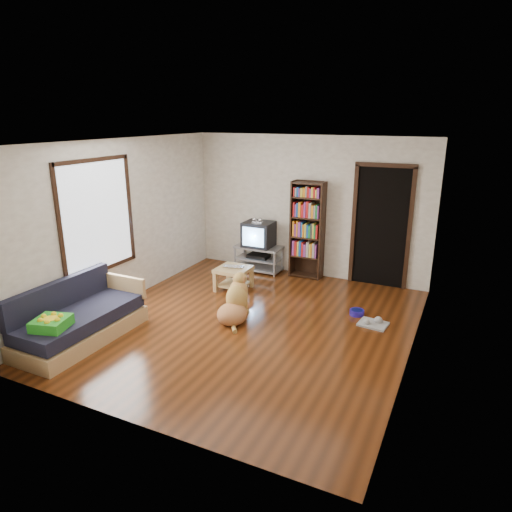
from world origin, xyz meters
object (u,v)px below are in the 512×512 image
at_px(dog, 235,303).
at_px(grey_rag, 373,324).
at_px(bookshelf, 308,225).
at_px(green_cushion, 51,323).
at_px(tv_stand, 259,257).
at_px(laptop, 233,267).
at_px(sofa, 80,321).
at_px(coffee_table, 234,274).
at_px(crt_tv, 259,234).
at_px(dog_bowl, 357,312).

bearing_deg(dog, grey_rag, 20.12).
bearing_deg(bookshelf, green_cushion, -112.88).
relative_size(green_cushion, tv_stand, 0.44).
bearing_deg(grey_rag, laptop, 172.19).
distance_m(grey_rag, bookshelf, 2.45).
xyz_separation_m(sofa, dog, (1.62, 1.45, -0.00)).
height_order(green_cushion, grey_rag, green_cushion).
relative_size(laptop, dog, 0.43).
distance_m(sofa, coffee_table, 2.72).
distance_m(green_cushion, dog, 2.50).
bearing_deg(crt_tv, dog_bowl, -29.11).
relative_size(green_cushion, dog, 0.47).
distance_m(dog_bowl, tv_stand, 2.57).
bearing_deg(sofa, bookshelf, 62.68).
bearing_deg(grey_rag, crt_tv, 149.48).
xyz_separation_m(green_cushion, dog_bowl, (3.10, 2.94, -0.45)).
relative_size(grey_rag, sofa, 0.22).
distance_m(crt_tv, coffee_table, 1.22).
xyz_separation_m(tv_stand, bookshelf, (0.95, 0.09, 0.73)).
bearing_deg(dog_bowl, bookshelf, 134.45).
relative_size(crt_tv, sofa, 0.32).
height_order(tv_stand, crt_tv, crt_tv).
bearing_deg(green_cushion, dog_bowl, 27.39).
bearing_deg(sofa, dog, 41.89).
bearing_deg(dog_bowl, coffee_table, 176.78).
bearing_deg(grey_rag, sofa, -148.60).
height_order(green_cushion, sofa, sofa).
distance_m(grey_rag, tv_stand, 2.96).
height_order(tv_stand, bookshelf, bookshelf).
bearing_deg(dog_bowl, green_cushion, -136.50).
bearing_deg(coffee_table, grey_rag, -8.49).
distance_m(green_cushion, dog_bowl, 4.30).
height_order(grey_rag, bookshelf, bookshelf).
height_order(crt_tv, dog, crt_tv).
bearing_deg(green_cushion, laptop, 57.56).
xyz_separation_m(grey_rag, dog, (-1.90, -0.70, 0.24)).
height_order(bookshelf, coffee_table, bookshelf).
bearing_deg(tv_stand, coffee_table, -87.97).
bearing_deg(sofa, crt_tv, 75.07).
bearing_deg(dog, laptop, 120.24).
height_order(dog_bowl, bookshelf, bookshelf).
bearing_deg(crt_tv, sofa, -104.93).
bearing_deg(tv_stand, bookshelf, 5.63).
relative_size(bookshelf, dog, 2.14).
relative_size(tv_stand, coffee_table, 1.64).
bearing_deg(green_cushion, sofa, 86.81).
bearing_deg(grey_rag, coffee_table, 171.51).
bearing_deg(coffee_table, tv_stand, 92.03).
relative_size(tv_stand, bookshelf, 0.50).
relative_size(green_cushion, bookshelf, 0.22).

